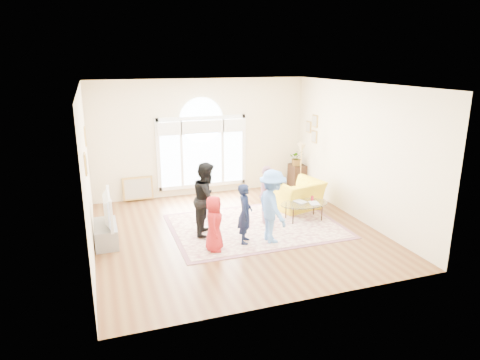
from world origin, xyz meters
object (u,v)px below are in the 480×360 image
object	(u,v)px
tv_console	(106,234)
coffee_table	(304,204)
television	(104,209)
armchair	(297,195)
area_rug	(255,226)

from	to	relation	value
tv_console	coffee_table	bearing A→B (deg)	-1.72
television	coffee_table	bearing A→B (deg)	-1.72
tv_console	armchair	size ratio (longest dim) A/B	0.87
tv_console	coffee_table	world-z (taller)	coffee_table
area_rug	tv_console	size ratio (longest dim) A/B	3.60
tv_console	armchair	xyz separation A→B (m)	(4.70, 0.62, 0.16)
television	coffee_table	xyz separation A→B (m)	(4.49, -0.14, -0.36)
tv_console	coffee_table	distance (m)	4.50
area_rug	television	world-z (taller)	television
area_rug	tv_console	bearing A→B (deg)	177.50
area_rug	coffee_table	distance (m)	1.29
armchair	tv_console	bearing A→B (deg)	-7.21
area_rug	television	bearing A→B (deg)	177.49
coffee_table	tv_console	bearing A→B (deg)	-179.90
tv_console	television	distance (m)	0.55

